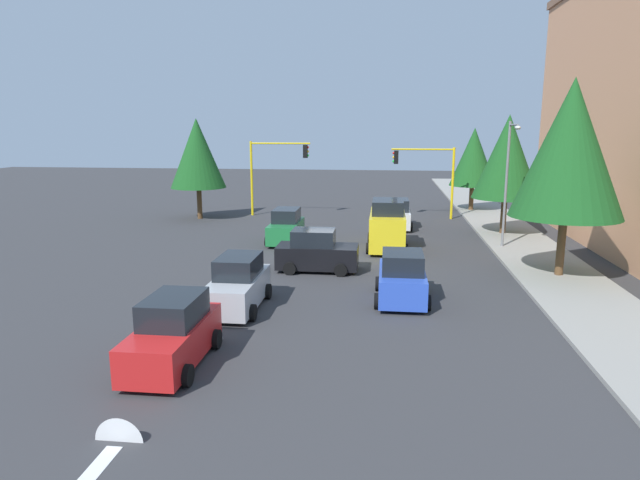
{
  "coord_description": "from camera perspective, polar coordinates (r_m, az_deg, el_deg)",
  "views": [
    {
      "loc": [
        27.33,
        2.62,
        6.73
      ],
      "look_at": [
        0.64,
        -0.53,
        1.2
      ],
      "focal_mm": 31.13,
      "sensor_mm": 36.0,
      "label": 1
    }
  ],
  "objects": [
    {
      "name": "ground_plane",
      "position": [
        28.27,
        1.22,
        -2.15
      ],
      "size": [
        120.0,
        120.0,
        0.0
      ],
      "primitive_type": "plane",
      "color": "#353538"
    },
    {
      "name": "sidewalk_kerb",
      "position": [
        33.94,
        20.02,
        -0.4
      ],
      "size": [
        80.0,
        4.0,
        0.15
      ],
      "primitive_type": "cube",
      "color": "gray",
      "rests_on": "ground"
    },
    {
      "name": "lane_arrow_near",
      "position": [
        18.08,
        -12.1,
        -10.47
      ],
      "size": [
        2.4,
        1.1,
        1.1
      ],
      "color": "silver",
      "rests_on": "ground"
    },
    {
      "name": "lane_arrow_mid",
      "position": [
        13.16,
        -20.99,
        -19.93
      ],
      "size": [
        2.4,
        1.1,
        1.1
      ],
      "color": "silver",
      "rests_on": "ground"
    },
    {
      "name": "traffic_signal_far_right",
      "position": [
        42.25,
        -4.66,
        7.85
      ],
      "size": [
        0.36,
        4.59,
        5.62
      ],
      "color": "yellow",
      "rests_on": "ground"
    },
    {
      "name": "traffic_signal_far_left",
      "position": [
        41.55,
        10.95,
        7.26
      ],
      "size": [
        0.36,
        4.59,
        5.23
      ],
      "color": "yellow",
      "rests_on": "ground"
    },
    {
      "name": "street_lamp_curbside",
      "position": [
        31.73,
        18.82,
        6.7
      ],
      "size": [
        2.15,
        0.28,
        7.0
      ],
      "color": "slate",
      "rests_on": "ground"
    },
    {
      "name": "tree_roadside_far",
      "position": [
        45.91,
        15.51,
        8.22
      ],
      "size": [
        3.64,
        3.64,
        6.63
      ],
      "color": "brown",
      "rests_on": "ground"
    },
    {
      "name": "tree_roadside_mid",
      "position": [
        36.14,
        18.7,
        8.09
      ],
      "size": [
        4.08,
        4.08,
        7.44
      ],
      "color": "brown",
      "rests_on": "ground"
    },
    {
      "name": "tree_opposite_side",
      "position": [
        41.67,
        -12.5,
        8.69
      ],
      "size": [
        4.01,
        4.01,
        7.31
      ],
      "color": "brown",
      "rests_on": "ground"
    },
    {
      "name": "tree_roadside_near",
      "position": [
        26.55,
        24.28,
        8.56
      ],
      "size": [
        4.79,
        4.79,
        8.79
      ],
      "color": "brown",
      "rests_on": "ground"
    },
    {
      "name": "delivery_van_yellow",
      "position": [
        31.05,
        6.93,
        1.43
      ],
      "size": [
        4.8,
        2.22,
        2.77
      ],
      "color": "yellow",
      "rests_on": "ground"
    },
    {
      "name": "car_black",
      "position": [
        26.19,
        -0.35,
        -1.24
      ],
      "size": [
        2.12,
        3.81,
        1.98
      ],
      "color": "black",
      "rests_on": "ground"
    },
    {
      "name": "car_green",
      "position": [
        32.67,
        -3.51,
        1.32
      ],
      "size": [
        4.11,
        1.93,
        1.98
      ],
      "color": "#1E7238",
      "rests_on": "ground"
    },
    {
      "name": "car_blue",
      "position": [
        21.93,
        8.42,
        -3.92
      ],
      "size": [
        3.81,
        2.09,
        1.98
      ],
      "color": "blue",
      "rests_on": "ground"
    },
    {
      "name": "car_silver",
      "position": [
        21.06,
        -8.42,
        -4.58
      ],
      "size": [
        4.18,
        1.94,
        1.98
      ],
      "color": "#B2B5BA",
      "rests_on": "ground"
    },
    {
      "name": "car_white",
      "position": [
        37.6,
        7.92,
        2.59
      ],
      "size": [
        4.05,
        2.0,
        1.98
      ],
      "color": "white",
      "rests_on": "ground"
    },
    {
      "name": "car_red",
      "position": [
        16.61,
        -14.88,
        -9.33
      ],
      "size": [
        4.14,
        1.96,
        1.98
      ],
      "color": "red",
      "rests_on": "ground"
    }
  ]
}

